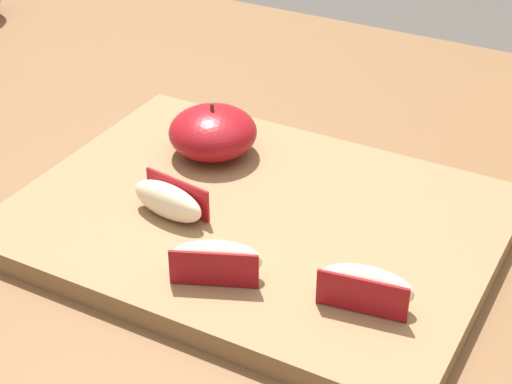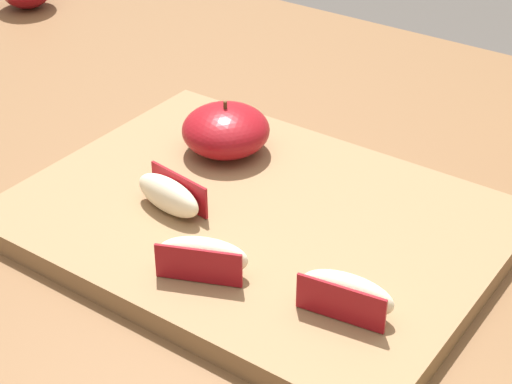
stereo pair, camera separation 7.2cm
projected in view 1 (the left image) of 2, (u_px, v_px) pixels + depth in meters
name	position (u px, v px, depth m)	size (l,w,h in m)	color
dining_table	(292.00, 262.00, 0.86)	(1.44, 0.82, 0.74)	brown
cutting_board	(256.00, 221.00, 0.73)	(0.41, 0.31, 0.02)	olive
apple_half_skin_up	(213.00, 132.00, 0.80)	(0.08, 0.08, 0.05)	maroon
apple_wedge_back	(216.00, 260.00, 0.64)	(0.08, 0.05, 0.03)	beige
apple_wedge_left	(169.00, 200.00, 0.71)	(0.07, 0.04, 0.03)	beige
apple_wedge_right	(366.00, 286.00, 0.62)	(0.07, 0.04, 0.03)	beige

